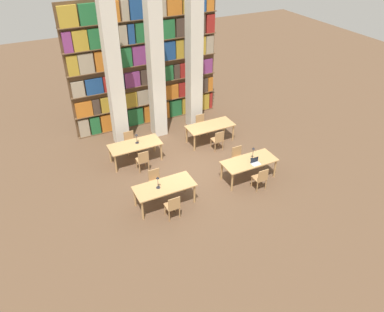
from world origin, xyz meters
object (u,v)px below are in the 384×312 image
(reading_table_2, at_px, (135,146))
(chair_6, at_px, (218,140))
(desk_lamp_0, at_px, (158,180))
(reading_table_3, at_px, (210,127))
(reading_table_1, at_px, (249,163))
(desk_lamp_1, at_px, (253,151))
(reading_table_0, at_px, (164,188))
(chair_0, at_px, (173,206))
(chair_3, at_px, (238,157))
(pillar_left, at_px, (114,74))
(chair_1, at_px, (156,181))
(chair_2, at_px, (261,178))
(laptop, at_px, (255,163))
(chair_5, at_px, (130,142))
(pillar_right, at_px, (194,61))
(chair_4, at_px, (143,160))
(pillar_center, at_px, (156,67))
(desk_lamp_2, at_px, (137,137))
(chair_7, at_px, (201,124))

(reading_table_2, height_order, chair_6, chair_6)
(desk_lamp_0, bearing_deg, reading_table_3, 39.45)
(reading_table_1, bearing_deg, desk_lamp_1, 13.17)
(reading_table_0, bearing_deg, chair_0, -92.41)
(chair_3, bearing_deg, pillar_left, -48.50)
(chair_1, distance_m, chair_2, 3.62)
(pillar_left, distance_m, chair_1, 4.53)
(reading_table_1, height_order, desk_lamp_1, desk_lamp_1)
(reading_table_0, bearing_deg, desk_lamp_1, 0.18)
(laptop, relative_size, reading_table_3, 0.16)
(desk_lamp_1, relative_size, chair_5, 0.57)
(pillar_left, bearing_deg, desk_lamp_0, -91.76)
(pillar_left, relative_size, chair_0, 6.78)
(pillar_right, distance_m, reading_table_0, 6.05)
(chair_4, bearing_deg, chair_0, -91.00)
(chair_2, bearing_deg, laptop, 80.26)
(desk_lamp_0, xyz_separation_m, chair_2, (3.49, -0.74, -0.58))
(reading_table_0, relative_size, desk_lamp_1, 3.94)
(chair_2, relative_size, desk_lamp_1, 1.76)
(chair_3, relative_size, laptop, 2.76)
(reading_table_2, xyz_separation_m, chair_4, (0.02, -0.72, -0.20))
(pillar_center, relative_size, pillar_right, 1.00)
(desk_lamp_0, bearing_deg, chair_3, 11.38)
(reading_table_2, height_order, desk_lamp_2, desk_lamp_2)
(chair_0, height_order, chair_2, same)
(chair_0, bearing_deg, desk_lamp_2, 87.92)
(chair_1, xyz_separation_m, chair_2, (3.31, -1.47, 0.00))
(pillar_left, xyz_separation_m, pillar_center, (1.71, 0.00, 0.00))
(chair_5, xyz_separation_m, reading_table_3, (3.26, -0.70, 0.20))
(chair_6, bearing_deg, desk_lamp_2, 166.48)
(reading_table_1, distance_m, chair_3, 0.75)
(pillar_center, relative_size, desk_lamp_0, 13.59)
(reading_table_1, bearing_deg, chair_7, 90.52)
(chair_1, xyz_separation_m, reading_table_1, (3.30, -0.75, 0.20))
(pillar_right, height_order, desk_lamp_2, pillar_right)
(chair_1, height_order, chair_6, same)
(chair_0, distance_m, laptop, 3.44)
(chair_2, distance_m, reading_table_3, 3.62)
(chair_3, height_order, chair_4, same)
(desk_lamp_0, relative_size, chair_6, 0.50)
(pillar_left, bearing_deg, chair_4, -87.72)
(reading_table_1, distance_m, chair_4, 3.91)
(chair_3, bearing_deg, laptop, 94.85)
(pillar_right, bearing_deg, pillar_center, 180.00)
(chair_0, xyz_separation_m, chair_5, (0.05, 4.30, 0.00))
(pillar_center, height_order, reading_table_2, pillar_center)
(chair_0, relative_size, desk_lamp_1, 1.76)
(chair_0, xyz_separation_m, desk_lamp_2, (0.13, 3.62, 0.56))
(chair_1, bearing_deg, chair_0, 90.00)
(pillar_center, relative_size, desk_lamp_1, 11.91)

